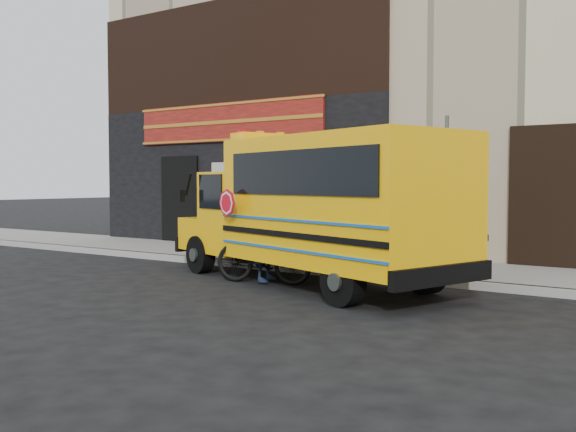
% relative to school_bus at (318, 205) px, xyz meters
% --- Properties ---
extents(ground, '(120.00, 120.00, 0.00)m').
position_rel_school_bus_xyz_m(ground, '(-0.53, -1.33, -1.51)').
color(ground, black).
rests_on(ground, ground).
extents(curb, '(40.00, 0.20, 0.15)m').
position_rel_school_bus_xyz_m(curb, '(-0.53, 1.27, -1.43)').
color(curb, gray).
rests_on(curb, ground).
extents(sidewalk, '(40.00, 3.00, 0.15)m').
position_rel_school_bus_xyz_m(sidewalk, '(-0.53, 2.77, -1.43)').
color(sidewalk, slate).
rests_on(sidewalk, ground).
extents(building, '(20.00, 10.70, 12.00)m').
position_rel_school_bus_xyz_m(building, '(-0.58, 9.12, 4.62)').
color(building, beige).
rests_on(building, sidewalk).
extents(school_bus, '(7.21, 4.34, 2.92)m').
position_rel_school_bus_xyz_m(school_bus, '(0.00, 0.00, 0.00)').
color(school_bus, black).
rests_on(school_bus, ground).
extents(sign_pole, '(0.11, 0.27, 3.17)m').
position_rel_school_bus_xyz_m(sign_pole, '(1.95, 1.34, 0.24)').
color(sign_pole, '#434B46').
rests_on(sign_pole, ground).
extents(bicycle, '(2.02, 0.98, 1.17)m').
position_rel_school_bus_xyz_m(bicycle, '(-1.03, -0.33, -0.92)').
color(bicycle, black).
rests_on(bicycle, ground).
extents(cyclist, '(0.58, 0.77, 1.90)m').
position_rel_school_bus_xyz_m(cyclist, '(-0.99, -0.28, -0.56)').
color(cyclist, black).
rests_on(cyclist, ground).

